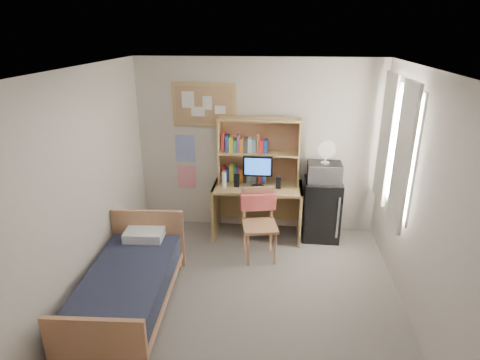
# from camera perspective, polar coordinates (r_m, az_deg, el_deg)

# --- Properties ---
(floor) EXTENTS (3.60, 4.20, 0.02)m
(floor) POSITION_cam_1_polar(r_m,az_deg,el_deg) (4.75, 0.61, -18.04)
(floor) COLOR slate
(floor) RESTS_ON ground
(ceiling) EXTENTS (3.60, 4.20, 0.02)m
(ceiling) POSITION_cam_1_polar(r_m,az_deg,el_deg) (3.72, 0.77, 15.15)
(ceiling) COLOR white
(ceiling) RESTS_ON wall_back
(wall_back) EXTENTS (3.60, 0.04, 2.60)m
(wall_back) POSITION_cam_1_polar(r_m,az_deg,el_deg) (6.03, 2.46, 4.72)
(wall_back) COLOR beige
(wall_back) RESTS_ON floor
(wall_left) EXTENTS (0.04, 4.20, 2.60)m
(wall_left) POSITION_cam_1_polar(r_m,az_deg,el_deg) (4.56, -22.46, -2.27)
(wall_left) COLOR beige
(wall_left) RESTS_ON floor
(wall_right) EXTENTS (0.04, 4.20, 2.60)m
(wall_right) POSITION_cam_1_polar(r_m,az_deg,el_deg) (4.30, 25.37, -4.11)
(wall_right) COLOR beige
(wall_right) RESTS_ON floor
(window_unit) EXTENTS (0.10, 1.40, 1.70)m
(window_unit) POSITION_cam_1_polar(r_m,az_deg,el_deg) (5.27, 21.31, 4.32)
(window_unit) COLOR white
(window_unit) RESTS_ON wall_right
(curtain_left) EXTENTS (0.04, 0.55, 1.70)m
(curtain_left) POSITION_cam_1_polar(r_m,az_deg,el_deg) (4.89, 22.12, 3.01)
(curtain_left) COLOR beige
(curtain_left) RESTS_ON wall_right
(curtain_right) EXTENTS (0.04, 0.55, 1.70)m
(curtain_right) POSITION_cam_1_polar(r_m,az_deg,el_deg) (5.63, 20.01, 5.49)
(curtain_right) COLOR beige
(curtain_right) RESTS_ON wall_right
(bulletin_board) EXTENTS (0.94, 0.03, 0.64)m
(bulletin_board) POSITION_cam_1_polar(r_m,az_deg,el_deg) (5.96, -5.09, 10.60)
(bulletin_board) COLOR #A68058
(bulletin_board) RESTS_ON wall_back
(poster_wave) EXTENTS (0.30, 0.01, 0.42)m
(poster_wave) POSITION_cam_1_polar(r_m,az_deg,el_deg) (6.19, -7.81, 4.49)
(poster_wave) COLOR #2A44A8
(poster_wave) RESTS_ON wall_back
(poster_japan) EXTENTS (0.28, 0.01, 0.36)m
(poster_japan) POSITION_cam_1_polar(r_m,az_deg,el_deg) (6.33, -7.60, 0.41)
(poster_japan) COLOR #DC2641
(poster_japan) RESTS_ON wall_back
(desk) EXTENTS (1.30, 0.66, 0.81)m
(desk) POSITION_cam_1_polar(r_m,az_deg,el_deg) (6.02, 2.47, -4.41)
(desk) COLOR tan
(desk) RESTS_ON floor
(desk_chair) EXTENTS (0.58, 0.58, 0.98)m
(desk_chair) POSITION_cam_1_polar(r_m,az_deg,el_deg) (5.41, 2.84, -6.48)
(desk_chair) COLOR #B07B53
(desk_chair) RESTS_ON floor
(mini_fridge) EXTENTS (0.54, 0.54, 0.90)m
(mini_fridge) POSITION_cam_1_polar(r_m,az_deg,el_deg) (6.08, 11.48, -4.08)
(mini_fridge) COLOR black
(mini_fridge) RESTS_ON floor
(bed) EXTENTS (0.97, 1.82, 0.49)m
(bed) POSITION_cam_1_polar(r_m,az_deg,el_deg) (4.76, -15.60, -14.95)
(bed) COLOR black
(bed) RESTS_ON floor
(hutch) EXTENTS (1.19, 0.31, 0.97)m
(hutch) POSITION_cam_1_polar(r_m,az_deg,el_deg) (5.84, 2.71, 4.13)
(hutch) COLOR tan
(hutch) RESTS_ON desk
(monitor) EXTENTS (0.42, 0.04, 0.45)m
(monitor) POSITION_cam_1_polar(r_m,az_deg,el_deg) (5.72, 2.52, 1.05)
(monitor) COLOR black
(monitor) RESTS_ON desk
(keyboard) EXTENTS (0.41, 0.13, 0.02)m
(keyboard) POSITION_cam_1_polar(r_m,az_deg,el_deg) (5.67, 2.39, -1.47)
(keyboard) COLOR black
(keyboard) RESTS_ON desk
(speaker_left) EXTENTS (0.08, 0.08, 0.18)m
(speaker_left) POSITION_cam_1_polar(r_m,az_deg,el_deg) (5.79, -0.46, -0.09)
(speaker_left) COLOR black
(speaker_left) RESTS_ON desk
(speaker_right) EXTENTS (0.07, 0.07, 0.18)m
(speaker_right) POSITION_cam_1_polar(r_m,az_deg,el_deg) (5.76, 5.48, -0.34)
(speaker_right) COLOR black
(speaker_right) RESTS_ON desk
(water_bottle) EXTENTS (0.07, 0.07, 0.23)m
(water_bottle) POSITION_cam_1_polar(r_m,az_deg,el_deg) (5.77, -2.28, 0.05)
(water_bottle) COLOR white
(water_bottle) RESTS_ON desk
(hoodie) EXTENTS (0.50, 0.24, 0.23)m
(hoodie) POSITION_cam_1_polar(r_m,az_deg,el_deg) (5.47, 2.59, -3.01)
(hoodie) COLOR #CE514E
(hoodie) RESTS_ON desk_chair
(microwave) EXTENTS (0.48, 0.37, 0.27)m
(microwave) POSITION_cam_1_polar(r_m,az_deg,el_deg) (5.84, 11.91, 1.09)
(microwave) COLOR silver
(microwave) RESTS_ON mini_fridge
(desk_fan) EXTENTS (0.25, 0.25, 0.31)m
(desk_fan) POSITION_cam_1_polar(r_m,az_deg,el_deg) (5.75, 12.12, 3.81)
(desk_fan) COLOR white
(desk_fan) RESTS_ON microwave
(pillow) EXTENTS (0.49, 0.35, 0.11)m
(pillow) POSITION_cam_1_polar(r_m,az_deg,el_deg) (5.21, -13.42, -7.52)
(pillow) COLOR white
(pillow) RESTS_ON bed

